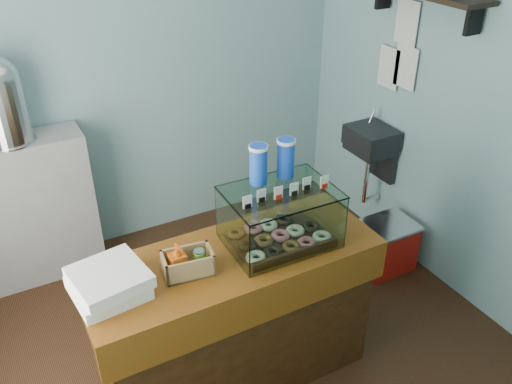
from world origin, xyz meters
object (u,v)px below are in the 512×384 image
counter (234,318)px  coffee_urn (1,99)px  display_case (278,212)px  red_cooler (384,246)px

counter → coffee_urn: 2.01m
display_case → red_cooler: 1.51m
coffee_urn → red_cooler: (2.30, -1.18, -1.21)m
counter → coffee_urn: coffee_urn is taller
display_case → red_cooler: (1.17, 0.36, -0.88)m
coffee_urn → red_cooler: size_ratio=1.29×
counter → red_cooler: counter is taller
counter → red_cooler: 1.53m
coffee_urn → red_cooler: coffee_urn is taller
red_cooler → counter: bearing=-164.6°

